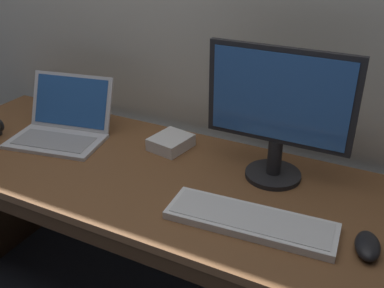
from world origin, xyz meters
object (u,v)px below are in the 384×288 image
object	(u,v)px
external_monitor	(278,112)
external_drive_box	(171,142)
laptop_silver	(62,125)
wired_keyboard	(250,221)
computer_mouse	(368,246)

from	to	relation	value
external_monitor	external_drive_box	bearing A→B (deg)	175.20
laptop_silver	external_monitor	distance (m)	0.86
external_monitor	external_drive_box	size ratio (longest dim) A/B	3.19
external_monitor	wired_keyboard	size ratio (longest dim) A/B	0.95
laptop_silver	external_monitor	bearing A→B (deg)	5.09
laptop_silver	external_monitor	size ratio (longest dim) A/B	0.86
wired_keyboard	external_drive_box	xyz separation A→B (m)	(-0.43, 0.31, 0.01)
wired_keyboard	computer_mouse	bearing A→B (deg)	4.98
computer_mouse	wired_keyboard	bearing A→B (deg)	174.96
computer_mouse	external_monitor	bearing A→B (deg)	133.82
laptop_silver	wired_keyboard	bearing A→B (deg)	-12.86
external_monitor	computer_mouse	distance (m)	0.47
computer_mouse	laptop_silver	bearing A→B (deg)	161.76
wired_keyboard	laptop_silver	bearing A→B (deg)	167.14
external_monitor	computer_mouse	world-z (taller)	external_monitor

